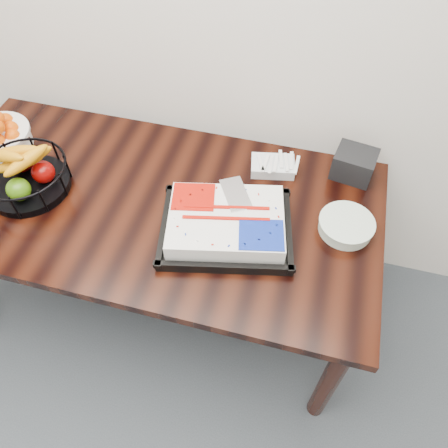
% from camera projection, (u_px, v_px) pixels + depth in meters
% --- Properties ---
extents(table, '(1.80, 0.90, 0.75)m').
position_uv_depth(table, '(152.00, 214.00, 1.77)').
color(table, black).
rests_on(table, ground).
extents(cake_tray, '(0.54, 0.46, 0.10)m').
position_uv_depth(cake_tray, '(226.00, 224.00, 1.58)').
color(cake_tray, black).
rests_on(cake_tray, table).
extents(fruit_basket, '(0.34, 0.34, 0.18)m').
position_uv_depth(fruit_basket, '(24.00, 175.00, 1.69)').
color(fruit_basket, black).
rests_on(fruit_basket, table).
extents(plate_stack, '(0.20, 0.20, 0.05)m').
position_uv_depth(plate_stack, '(346.00, 226.00, 1.60)').
color(plate_stack, white).
rests_on(plate_stack, table).
extents(fork_bag, '(0.19, 0.15, 0.05)m').
position_uv_depth(fork_bag, '(273.00, 166.00, 1.79)').
color(fork_bag, silver).
rests_on(fork_bag, table).
extents(napkin_box, '(0.18, 0.16, 0.11)m').
position_uv_depth(napkin_box, '(354.00, 164.00, 1.75)').
color(napkin_box, black).
rests_on(napkin_box, table).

